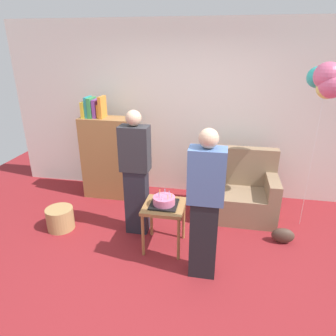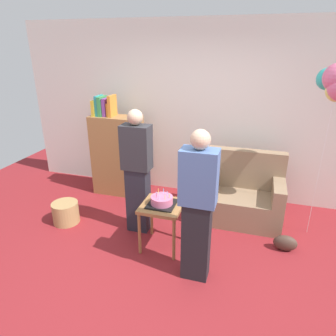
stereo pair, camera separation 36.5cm
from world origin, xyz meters
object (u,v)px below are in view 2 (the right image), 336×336
couch (242,196)px  wicker_basket (66,213)px  bookshelf (117,154)px  handbag (285,243)px  person_holding_cake (198,208)px  birthday_cake (162,201)px  side_table (162,211)px  person_blowing_candles (137,172)px

couch → wicker_basket: couch is taller
couch → wicker_basket: bearing=-160.1°
bookshelf → handbag: bearing=-18.3°
bookshelf → person_holding_cake: bearing=-44.0°
couch → handbag: couch is taller
wicker_basket → handbag: size_ratio=1.29×
birthday_cake → person_holding_cake: 0.66m
side_table → person_blowing_candles: bearing=145.8°
wicker_basket → couch: bearing=19.9°
birthday_cake → person_blowing_candles: person_blowing_candles is taller
birthday_cake → couch: bearing=48.2°
person_holding_cake → side_table: bearing=-35.8°
bookshelf → side_table: bearing=-46.4°
birthday_cake → person_holding_cake: (0.50, -0.38, 0.20)m
person_holding_cake → birthday_cake: bearing=-35.8°
wicker_basket → birthday_cake: bearing=-5.1°
bookshelf → handbag: size_ratio=5.78×
side_table → birthday_cake: 0.14m
side_table → handbag: side_table is taller
handbag → couch: bearing=133.1°
side_table → person_blowing_candles: person_blowing_candles is taller
bookshelf → side_table: bookshelf is taller
couch → person_holding_cake: bearing=-105.3°
birthday_cake → wicker_basket: (-1.46, 0.13, -0.48)m
side_table → birthday_cake: (-0.00, 0.00, 0.14)m
side_table → wicker_basket: side_table is taller
bookshelf → side_table: (1.16, -1.22, -0.19)m
person_blowing_candles → wicker_basket: size_ratio=4.53×
birthday_cake → wicker_basket: 1.54m
birthday_cake → handbag: birthday_cake is taller
bookshelf → wicker_basket: 1.25m
couch → person_blowing_candles: person_blowing_candles is taller
person_blowing_candles → wicker_basket: 1.26m
person_holding_cake → couch: bearing=-103.5°
side_table → couch: bearing=48.2°
person_blowing_candles → handbag: (1.87, 0.07, -0.73)m
wicker_basket → handbag: 2.92m
couch → birthday_cake: 1.34m
handbag → bookshelf: bearing=161.7°
birthday_cake → person_holding_cake: bearing=-37.6°
person_blowing_candles → birthday_cake: bearing=-17.5°
person_blowing_candles → couch: bearing=44.8°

